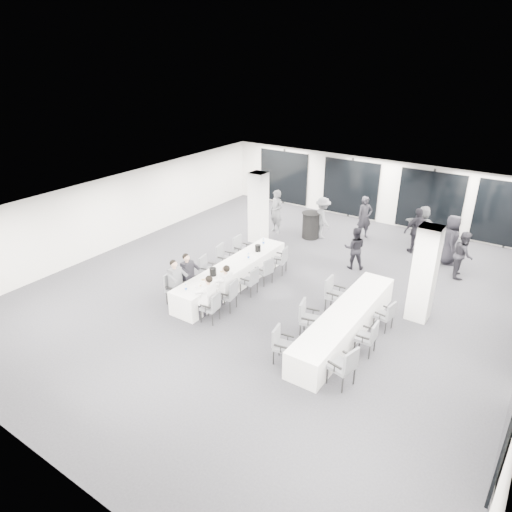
{
  "coord_description": "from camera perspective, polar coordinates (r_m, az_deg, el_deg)",
  "views": [
    {
      "loc": [
        6.66,
        -10.92,
        7.08
      ],
      "look_at": [
        -0.6,
        -0.2,
        1.17
      ],
      "focal_mm": 32.0,
      "sensor_mm": 36.0,
      "label": 1
    }
  ],
  "objects": [
    {
      "name": "standing_guest_d",
      "position": [
        18.01,
        19.52,
        3.33
      ],
      "size": [
        1.29,
        1.29,
        1.98
      ],
      "primitive_type": "imported",
      "rotation": [
        0.0,
        0.0,
        3.93
      ],
      "color": "black",
      "rests_on": "floor"
    },
    {
      "name": "seated_guest_b",
      "position": [
        14.11,
        -8.37,
        -2.11
      ],
      "size": [
        0.5,
        0.38,
        1.44
      ],
      "rotation": [
        0.0,
        0.0,
        -1.57
      ],
      "color": "black",
      "rests_on": "floor"
    },
    {
      "name": "chair_main_left_mid",
      "position": [
        15.01,
        -6.16,
        -1.49
      ],
      "size": [
        0.54,
        0.57,
        0.92
      ],
      "rotation": [
        0.0,
        0.0,
        -1.4
      ],
      "color": "#53565B",
      "rests_on": "floor"
    },
    {
      "name": "water_bottle_b",
      "position": [
        14.95,
        -0.95,
        -0.04
      ],
      "size": [
        0.07,
        0.07,
        0.22
      ],
      "primitive_type": "cylinder",
      "color": "silver",
      "rests_on": "banquet_table_main"
    },
    {
      "name": "plate_c",
      "position": [
        14.18,
        -4.33,
        -1.98
      ],
      "size": [
        0.18,
        0.18,
        0.03
      ],
      "color": "white",
      "rests_on": "banquet_table_main"
    },
    {
      "name": "water_bottle_c",
      "position": [
        16.05,
        0.94,
        1.78
      ],
      "size": [
        0.07,
        0.07,
        0.23
      ],
      "primitive_type": "cylinder",
      "color": "silver",
      "rests_on": "banquet_table_main"
    },
    {
      "name": "seated_guest_d",
      "position": [
        13.35,
        -3.98,
        -3.51
      ],
      "size": [
        0.5,
        0.38,
        1.44
      ],
      "rotation": [
        0.0,
        0.0,
        1.57
      ],
      "color": "silver",
      "rests_on": "floor"
    },
    {
      "name": "column_left",
      "position": [
        17.92,
        0.29,
        6.07
      ],
      "size": [
        0.6,
        0.6,
        2.8
      ],
      "primitive_type": "cube",
      "color": "silver",
      "rests_on": "floor"
    },
    {
      "name": "chair_side_right_mid",
      "position": [
        11.9,
        13.93,
        -9.68
      ],
      "size": [
        0.48,
        0.54,
        0.92
      ],
      "rotation": [
        0.0,
        0.0,
        1.6
      ],
      "color": "#53565B",
      "rests_on": "floor"
    },
    {
      "name": "room",
      "position": [
        14.51,
        7.8,
        1.21
      ],
      "size": [
        14.04,
        16.04,
        2.84
      ],
      "color": "#25252A",
      "rests_on": "ground"
    },
    {
      "name": "chair_side_left_near",
      "position": [
        11.33,
        3.16,
        -10.78
      ],
      "size": [
        0.55,
        0.59,
        0.94
      ],
      "rotation": [
        0.0,
        0.0,
        -1.39
      ],
      "color": "#53565B",
      "rests_on": "floor"
    },
    {
      "name": "standing_guest_c",
      "position": [
        18.61,
        8.33,
        5.08
      ],
      "size": [
        1.36,
        1.28,
        1.92
      ],
      "primitive_type": "imported",
      "rotation": [
        0.0,
        0.0,
        2.44
      ],
      "color": "#4F5156",
      "rests_on": "floor"
    },
    {
      "name": "chair_main_right_mid",
      "position": [
        14.21,
        -0.62,
        -2.96
      ],
      "size": [
        0.47,
        0.53,
        0.91
      ],
      "rotation": [
        0.0,
        0.0,
        1.6
      ],
      "color": "#53565B",
      "rests_on": "floor"
    },
    {
      "name": "plate_a",
      "position": [
        13.75,
        -6.62,
        -2.97
      ],
      "size": [
        0.2,
        0.2,
        0.03
      ],
      "color": "white",
      "rests_on": "banquet_table_main"
    },
    {
      "name": "standing_guest_b",
      "position": [
        16.15,
        12.26,
        1.29
      ],
      "size": [
        0.96,
        0.8,
        1.71
      ],
      "primitive_type": "imported",
      "rotation": [
        0.0,
        0.0,
        3.57
      ],
      "color": "black",
      "rests_on": "floor"
    },
    {
      "name": "chair_main_left_far",
      "position": [
        16.34,
        -1.95,
        1.02
      ],
      "size": [
        0.51,
        0.57,
        0.98
      ],
      "rotation": [
        0.0,
        0.0,
        -1.55
      ],
      "color": "#53565B",
      "rests_on": "floor"
    },
    {
      "name": "wine_glass",
      "position": [
        13.04,
        -7.46,
        -3.89
      ],
      "size": [
        0.08,
        0.08,
        0.22
      ],
      "color": "silver",
      "rests_on": "banquet_table_main"
    },
    {
      "name": "chair_side_right_near",
      "position": [
        10.73,
        11.08,
        -13.2
      ],
      "size": [
        0.63,
        0.66,
        1.04
      ],
      "rotation": [
        0.0,
        0.0,
        1.34
      ],
      "color": "#53565B",
      "rests_on": "floor"
    },
    {
      "name": "chair_main_right_near",
      "position": [
        12.88,
        -5.49,
        -6.19
      ],
      "size": [
        0.51,
        0.55,
        0.91
      ],
      "rotation": [
        0.0,
        0.0,
        1.69
      ],
      "color": "#53565B",
      "rests_on": "floor"
    },
    {
      "name": "ice_bucket_near",
      "position": [
        13.96,
        -5.4,
        -1.98
      ],
      "size": [
        0.21,
        0.21,
        0.24
      ],
      "primitive_type": "cylinder",
      "color": "black",
      "rests_on": "banquet_table_main"
    },
    {
      "name": "chair_side_left_mid",
      "position": [
        12.29,
        6.44,
        -7.53
      ],
      "size": [
        0.62,
        0.65,
        1.02
      ],
      "rotation": [
        0.0,
        0.0,
        -1.33
      ],
      "color": "#53565B",
      "rests_on": "floor"
    },
    {
      "name": "chair_main_right_fourth",
      "position": [
        14.83,
        1.22,
        -1.71
      ],
      "size": [
        0.54,
        0.57,
        0.91
      ],
      "rotation": [
        0.0,
        0.0,
        1.38
      ],
      "color": "#53565B",
      "rests_on": "floor"
    },
    {
      "name": "banquet_table_main",
      "position": [
        14.81,
        -2.93,
        -2.4
      ],
      "size": [
        0.9,
        5.0,
        0.75
      ],
      "primitive_type": "cube",
      "color": "silver",
      "rests_on": "floor"
    },
    {
      "name": "chair_side_left_far",
      "position": [
        13.54,
        9.63,
        -4.49
      ],
      "size": [
        0.54,
        0.6,
        1.03
      ],
      "rotation": [
        0.0,
        0.0,
        -1.53
      ],
      "color": "#53565B",
      "rests_on": "floor"
    },
    {
      "name": "standing_guest_a",
      "position": [
        18.92,
        13.45,
        5.05
      ],
      "size": [
        0.9,
        0.92,
        1.96
      ],
      "primitive_type": "imported",
      "rotation": [
        0.0,
        0.0,
        0.85
      ],
      "color": "black",
      "rests_on": "floor"
    },
    {
      "name": "chair_main_right_second",
      "position": [
        13.39,
        -3.35,
        -4.66
      ],
      "size": [
        0.56,
        0.6,
        0.97
      ],
      "rotation": [
        0.0,
        0.0,
        1.73
      ],
      "color": "#53565B",
      "rests_on": "floor"
    },
    {
      "name": "ice_bucket_far",
      "position": [
        15.55,
        0.23,
        0.99
      ],
      "size": [
        0.2,
        0.2,
        0.23
      ],
      "primitive_type": "cylinder",
      "color": "black",
      "rests_on": "banquet_table_main"
    },
    {
      "name": "plate_b",
      "position": [
        13.42,
        -6.83,
        -3.72
      ],
      "size": [
        0.19,
        0.19,
        0.03
      ],
      "color": "white",
      "rests_on": "banquet_table_main"
    },
    {
      "name": "standing_guest_g",
      "position": [
        18.94,
        2.56,
        5.9
      ],
      "size": [
        0.91,
        0.82,
        2.07
      ],
      "primitive_type": "imported",
      "rotation": [
        0.0,
        0.0,
        -0.34
      ],
      "color": "#4F5156",
      "rests_on": "floor"
    },
    {
      "name": "column_right",
      "position": [
        13.43,
        20.27,
        -2.11
      ],
      "size": [
        0.6,
        0.6,
        2.8
      ],
      "primitive_type": "cube",
      "color": "silver",
      "rests_on": "floor"
    },
    {
      "name": "cocktail_table",
      "position": [
        18.66,
        6.85,
        3.85
      ],
      "size": [
        0.77,
        0.77,
        1.07
      ],
      "color": "black",
      "rests_on": "floor"
    },
    {
      "name": "chair_main_left_near",
      "position": [
        13.98,
        -10.33,
        -3.75
      ],
      "size": [
        0.55,
        0.59,
        0.96
      ],
      "rotation": [
        0.0,
        0.0,
        -1.43
      ],
      "color": "#53565B",
      "rests_on": "floor"
    },
    {
      "name": "water_bottle_a",
      "position": [
        13.18,
        -8.77,
        -3.95
      ],
      "size": [
        0.07,
        0.07,
        0.21
      ],
      "primitive_type": "cylinder",
      "color": "silver",
      "rests_on": "banquet_table_main"
    },
    {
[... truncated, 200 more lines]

